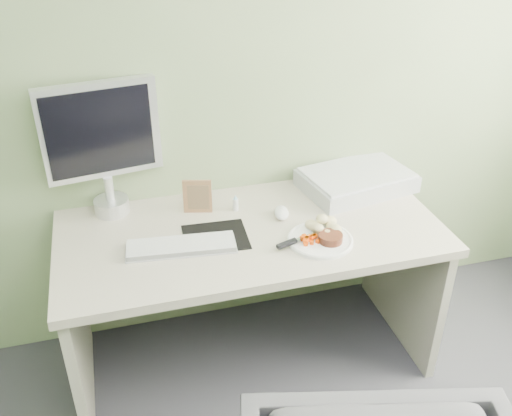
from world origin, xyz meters
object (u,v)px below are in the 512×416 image
object	(u,v)px
desk	(251,264)
monitor	(102,142)
plate	(320,240)
scanner	(356,181)

from	to	relation	value
desk	monitor	xyz separation A→B (m)	(-0.55, 0.32, 0.51)
plate	monitor	xyz separation A→B (m)	(-0.80, 0.48, 0.32)
desk	monitor	world-z (taller)	monitor
desk	scanner	bearing A→B (deg)	20.67
desk	scanner	world-z (taller)	scanner
desk	monitor	size ratio (longest dim) A/B	2.76
desk	scanner	distance (m)	0.65
scanner	monitor	world-z (taller)	monitor
plate	scanner	xyz separation A→B (m)	(0.32, 0.38, 0.03)
plate	monitor	bearing A→B (deg)	148.94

